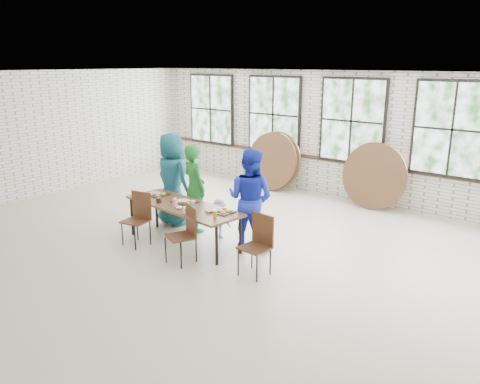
% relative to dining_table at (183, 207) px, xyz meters
% --- Properties ---
extents(room, '(12.00, 12.00, 12.00)m').
position_rel_dining_table_xyz_m(room, '(0.96, 4.47, 1.14)').
color(room, '#B5AB90').
rests_on(room, ground).
extents(dining_table, '(2.46, 1.00, 0.74)m').
position_rel_dining_table_xyz_m(dining_table, '(0.00, 0.00, 0.00)').
color(dining_table, brown).
rests_on(dining_table, ground).
extents(chair_near_left, '(0.49, 0.48, 0.95)m').
position_rel_dining_table_xyz_m(chair_near_left, '(-0.63, -0.49, -0.13)').
color(chair_near_left, '#4E2C1A').
rests_on(chair_near_left, ground).
extents(chair_near_right, '(0.55, 0.54, 0.95)m').
position_rel_dining_table_xyz_m(chair_near_right, '(0.60, -0.51, -0.13)').
color(chair_near_right, '#4E2C1A').
rests_on(chair_near_right, ground).
extents(chair_spare, '(0.45, 0.43, 0.95)m').
position_rel_dining_table_xyz_m(chair_spare, '(1.79, -0.12, -0.13)').
color(chair_spare, '#4E2C1A').
rests_on(chair_spare, ground).
extents(adult_teal, '(0.97, 0.70, 1.85)m').
position_rel_dining_table_xyz_m(adult_teal, '(-0.96, 0.65, 0.24)').
color(adult_teal, navy).
rests_on(adult_teal, ground).
extents(adult_green, '(0.72, 0.58, 1.70)m').
position_rel_dining_table_xyz_m(adult_green, '(-0.35, 0.65, 0.16)').
color(adult_green, '#1D6C26').
rests_on(adult_green, ground).
extents(toddler, '(0.50, 0.31, 0.74)m').
position_rel_dining_table_xyz_m(toddler, '(0.29, 0.65, -0.32)').
color(toddler, '#1C1645').
rests_on(toddler, ground).
extents(adult_blue, '(0.97, 0.82, 1.78)m').
position_rel_dining_table_xyz_m(adult_blue, '(1.01, 0.65, 0.20)').
color(adult_blue, '#1C2FC4').
rests_on(adult_blue, ground).
extents(tabletop_clutter, '(2.08, 0.64, 0.11)m').
position_rel_dining_table_xyz_m(tabletop_clutter, '(0.11, -0.02, 0.08)').
color(tabletop_clutter, black).
rests_on(tabletop_clutter, dining_table).
extents(round_tops_leaning, '(4.22, 0.47, 1.49)m').
position_rel_dining_table_xyz_m(round_tops_leaning, '(-0.09, 4.15, 0.05)').
color(round_tops_leaning, brown).
rests_on(round_tops_leaning, ground).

